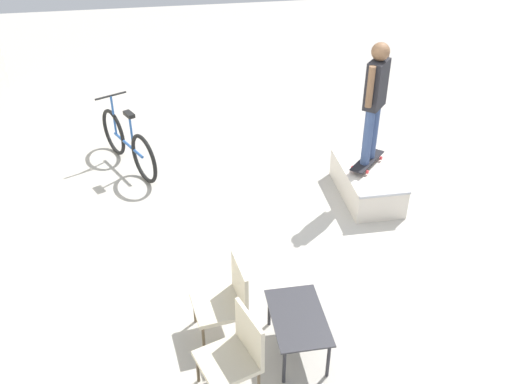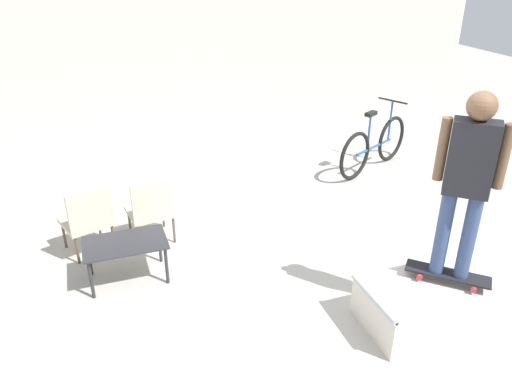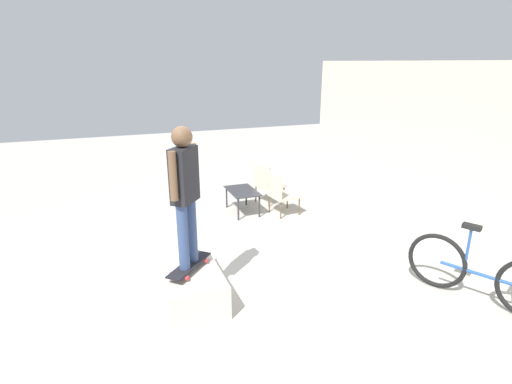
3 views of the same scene
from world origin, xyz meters
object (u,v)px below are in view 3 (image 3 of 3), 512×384
object	(u,v)px
skateboard_on_ramp	(189,265)
coffee_table	(242,193)
skate_ramp_box	(189,282)
patio_chair_right	(280,192)
bicycle	(481,273)
person_skater	(185,186)
patio_chair_left	(267,182)

from	to	relation	value
skateboard_on_ramp	coffee_table	xyz separation A→B (m)	(-2.82, 1.69, -0.11)
skate_ramp_box	coffee_table	world-z (taller)	coffee_table
skateboard_on_ramp	patio_chair_right	bearing A→B (deg)	179.23
skate_ramp_box	bicycle	xyz separation A→B (m)	(1.45, 3.46, 0.19)
person_skater	patio_chair_right	bearing A→B (deg)	176.48
skateboard_on_ramp	skate_ramp_box	bearing A→B (deg)	-141.17
coffee_table	bicycle	distance (m)	4.52
coffee_table	patio_chair_left	xyz separation A→B (m)	(-0.35, 0.68, 0.07)
skateboard_on_ramp	person_skater	distance (m)	1.05
person_skater	patio_chair_right	distance (m)	3.57
person_skater	bicycle	world-z (taller)	person_skater
person_skater	bicycle	xyz separation A→B (m)	(1.34, 3.47, -1.16)
patio_chair_left	bicycle	distance (m)	4.64
skate_ramp_box	person_skater	world-z (taller)	person_skater
skate_ramp_box	patio_chair_right	size ratio (longest dim) A/B	1.57
person_skater	coffee_table	world-z (taller)	person_skater
bicycle	skateboard_on_ramp	bearing A→B (deg)	-137.62
skateboard_on_ramp	patio_chair_right	distance (m)	3.40
patio_chair_left	patio_chair_right	size ratio (longest dim) A/B	1.00
coffee_table	patio_chair_right	size ratio (longest dim) A/B	1.00
skateboard_on_ramp	person_skater	size ratio (longest dim) A/B	0.40
patio_chair_left	bicycle	size ratio (longest dim) A/B	0.52
patio_chair_left	bicycle	xyz separation A→B (m)	(4.51, 1.10, -0.07)
skate_ramp_box	bicycle	world-z (taller)	bicycle
skate_ramp_box	patio_chair_left	size ratio (longest dim) A/B	1.57
skate_ramp_box	skateboard_on_ramp	xyz separation A→B (m)	(0.11, -0.01, 0.30)
skate_ramp_box	patio_chair_left	world-z (taller)	patio_chair_left
coffee_table	patio_chair_right	bearing A→B (deg)	60.13
patio_chair_left	patio_chair_right	xyz separation A→B (m)	(0.74, -0.00, 0.00)
skateboard_on_ramp	patio_chair_right	world-z (taller)	patio_chair_right
person_skater	patio_chair_left	xyz separation A→B (m)	(-3.17, 2.37, -1.09)
coffee_table	patio_chair_left	size ratio (longest dim) A/B	1.00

